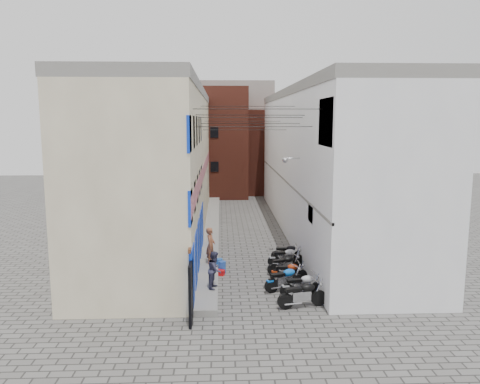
{
  "coord_description": "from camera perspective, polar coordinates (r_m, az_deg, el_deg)",
  "views": [
    {
      "loc": [
        -1.44,
        -16.1,
        7.09
      ],
      "look_at": [
        -0.36,
        10.32,
        3.0
      ],
      "focal_mm": 35.0,
      "sensor_mm": 36.0,
      "label": 1
    }
  ],
  "objects": [
    {
      "name": "person_b",
      "position": [
        19.42,
        -3.08,
        -9.44
      ],
      "size": [
        0.73,
        0.85,
        1.54
      ],
      "primitive_type": "imported",
      "rotation": [
        0.0,
        0.0,
        1.36
      ],
      "color": "#32324B",
      "rests_on": "plinth"
    },
    {
      "name": "red_crate",
      "position": [
        21.89,
        -2.44,
        -9.78
      ],
      "size": [
        0.46,
        0.4,
        0.24
      ],
      "primitive_type": "cube",
      "rotation": [
        0.0,
        0.0,
        -0.32
      ],
      "color": "red",
      "rests_on": "ground"
    },
    {
      "name": "building_left",
      "position": [
        29.38,
        -9.28,
        3.61
      ],
      "size": [
        5.1,
        27.0,
        9.0
      ],
      "color": "#BEB090",
      "rests_on": "ground"
    },
    {
      "name": "water_jug_near",
      "position": [
        22.14,
        -2.19,
        -9.14
      ],
      "size": [
        0.42,
        0.42,
        0.55
      ],
      "primitive_type": "cylinder",
      "rotation": [
        0.0,
        0.0,
        0.23
      ],
      "color": "#224DAD",
      "rests_on": "ground"
    },
    {
      "name": "motorcycle_f",
      "position": [
        23.08,
        5.63,
        -7.78
      ],
      "size": [
        1.87,
        0.76,
        1.05
      ],
      "primitive_type": null,
      "rotation": [
        0.0,
        0.0,
        -1.47
      ],
      "color": "#A5A4A9",
      "rests_on": "ground"
    },
    {
      "name": "far_shopfront",
      "position": [
        41.75,
        -0.34,
        0.68
      ],
      "size": [
        2.0,
        0.3,
        2.4
      ],
      "primitive_type": "cube",
      "color": "black",
      "rests_on": "ground"
    },
    {
      "name": "motorcycle_b",
      "position": [
        19.36,
        7.64,
        -11.05
      ],
      "size": [
        1.94,
        0.87,
        1.09
      ],
      "primitive_type": null,
      "rotation": [
        0.0,
        0.0,
        -1.42
      ],
      "color": "#A2A3A7",
      "rests_on": "ground"
    },
    {
      "name": "motorcycle_e",
      "position": [
        22.0,
        5.51,
        -8.66
      ],
      "size": [
        1.83,
        1.03,
        1.01
      ],
      "primitive_type": null,
      "rotation": [
        0.0,
        0.0,
        -1.28
      ],
      "color": "black",
      "rests_on": "ground"
    },
    {
      "name": "plinth",
      "position": [
        29.93,
        -3.46,
        -4.68
      ],
      "size": [
        0.9,
        26.0,
        0.25
      ],
      "primitive_type": "cube",
      "color": "slate",
      "rests_on": "ground"
    },
    {
      "name": "person_a",
      "position": [
        22.59,
        -3.61,
        -6.53
      ],
      "size": [
        0.54,
        0.71,
        1.76
      ],
      "primitive_type": "imported",
      "rotation": [
        0.0,
        0.0,
        1.37
      ],
      "color": "brown",
      "rests_on": "plinth"
    },
    {
      "name": "motorcycle_c",
      "position": [
        19.98,
        5.5,
        -10.35
      ],
      "size": [
        1.99,
        1.33,
        1.1
      ],
      "primitive_type": null,
      "rotation": [
        0.0,
        0.0,
        -1.15
      ],
      "color": "blue",
      "rests_on": "ground"
    },
    {
      "name": "motorcycle_a",
      "position": [
        18.32,
        7.62,
        -12.12
      ],
      "size": [
        2.07,
        1.0,
        1.15
      ],
      "primitive_type": null,
      "rotation": [
        0.0,
        0.0,
        -1.37
      ],
      "color": "black",
      "rests_on": "ground"
    },
    {
      "name": "building_far_brick_right",
      "position": [
        46.42,
        3.16,
        4.96
      ],
      "size": [
        5.0,
        6.0,
        8.0
      ],
      "primitive_type": "cube",
      "color": "maroon",
      "rests_on": "ground"
    },
    {
      "name": "water_jug_far",
      "position": [
        22.7,
        -2.55,
        -8.74
      ],
      "size": [
        0.43,
        0.43,
        0.51
      ],
      "primitive_type": "cylinder",
      "rotation": [
        0.0,
        0.0,
        0.38
      ],
      "color": "blue",
      "rests_on": "ground"
    },
    {
      "name": "motorcycle_g",
      "position": [
        23.97,
        5.8,
        -7.25
      ],
      "size": [
        1.7,
        0.61,
        0.97
      ],
      "primitive_type": null,
      "rotation": [
        0.0,
        0.0,
        -1.62
      ],
      "color": "black",
      "rests_on": "ground"
    },
    {
      "name": "building_far_brick_left",
      "position": [
        44.16,
        -3.09,
        6.06
      ],
      "size": [
        6.0,
        6.0,
        10.0
      ],
      "primitive_type": "cube",
      "color": "maroon",
      "rests_on": "ground"
    },
    {
      "name": "motorcycle_d",
      "position": [
        21.07,
        5.96,
        -9.52
      ],
      "size": [
        1.69,
        0.56,
        0.97
      ],
      "primitive_type": null,
      "rotation": [
        0.0,
        0.0,
        -1.59
      ],
      "color": "#A22B0B",
      "rests_on": "ground"
    },
    {
      "name": "building_far_concrete",
      "position": [
        50.15,
        -0.7,
        6.97
      ],
      "size": [
        8.0,
        5.0,
        11.0
      ],
      "primitive_type": "cube",
      "color": "slate",
      "rests_on": "ground"
    },
    {
      "name": "building_right",
      "position": [
        29.91,
        10.11,
        3.7
      ],
      "size": [
        5.94,
        26.0,
        9.0
      ],
      "color": "silver",
      "rests_on": "ground"
    },
    {
      "name": "overhead_wires",
      "position": [
        23.79,
        1.14,
        8.87
      ],
      "size": [
        5.8,
        13.02,
        1.32
      ],
      "color": "black",
      "rests_on": "ground"
    },
    {
      "name": "ground",
      "position": [
        17.65,
        2.61,
        -14.89
      ],
      "size": [
        90.0,
        90.0,
        0.0
      ],
      "primitive_type": "plane",
      "color": "#575552",
      "rests_on": "ground"
    }
  ]
}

